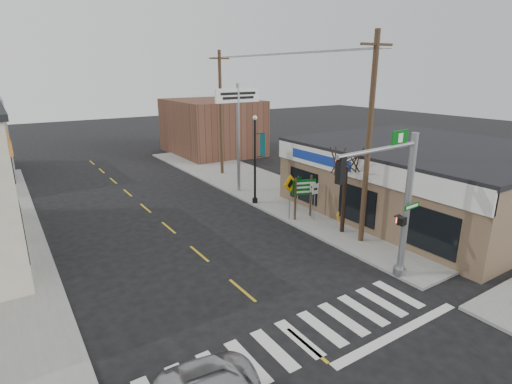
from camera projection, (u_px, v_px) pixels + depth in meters
ground at (307, 345)px, 12.79m from camera, size 140.00×140.00×0.00m
sidewalk_right at (286, 196)px, 27.90m from camera, size 6.00×38.00×0.13m
center_line at (199, 254)px, 19.20m from camera, size 0.12×56.00×0.01m
crosswalk at (299, 338)px, 13.11m from camera, size 11.00×2.20×0.01m
thrift_store at (426, 180)px, 24.60m from camera, size 12.00×14.00×4.00m
bldg_distant_right at (212, 127)px, 42.31m from camera, size 8.00×10.00×5.60m
traffic_signal_pole at (397, 194)px, 15.57m from camera, size 4.91×0.38×6.21m
guide_sign at (304, 191)px, 23.10m from camera, size 1.44×0.13×2.51m
fire_hydrant at (339, 216)px, 22.95m from camera, size 0.19×0.19×0.62m
ped_crossing_sign at (290, 189)px, 22.80m from camera, size 1.05×0.07×2.69m
lamp_post at (256, 153)px, 25.37m from camera, size 0.74×0.58×5.68m
dance_center_sign at (238, 112)px, 27.40m from camera, size 3.55×0.22×7.53m
bare_tree at (347, 154)px, 20.33m from camera, size 2.70×2.70×5.39m
shrub_front at (393, 228)px, 20.75m from camera, size 1.24×1.24×0.93m
shrub_back at (336, 205)px, 24.53m from camera, size 1.14×1.14×0.86m
utility_pole_near at (369, 140)px, 18.92m from camera, size 1.76×0.26×10.10m
utility_pole_far at (221, 113)px, 32.50m from camera, size 1.72×0.26×9.92m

